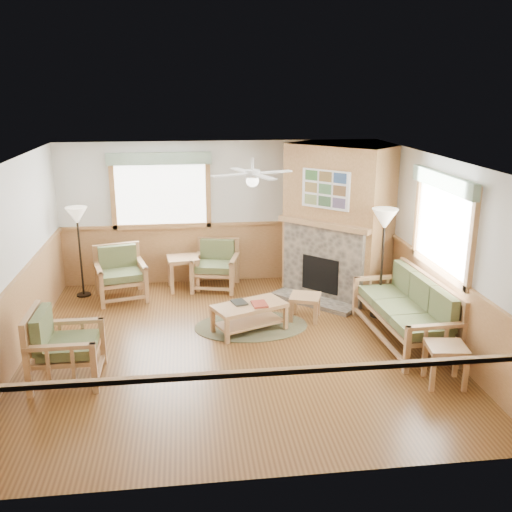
{
  "coord_description": "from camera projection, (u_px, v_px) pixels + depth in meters",
  "views": [
    {
      "loc": [
        -0.63,
        -7.64,
        3.65
      ],
      "look_at": [
        0.4,
        0.7,
        1.15
      ],
      "focal_mm": 40.0,
      "sensor_mm": 36.0,
      "label": 1
    }
  ],
  "objects": [
    {
      "name": "wall_front",
      "position": [
        262.0,
        352.0,
        5.14
      ],
      "size": [
        6.0,
        0.02,
        2.7
      ],
      "primitive_type": "cube",
      "color": "silver",
      "rests_on": "floor"
    },
    {
      "name": "footstool",
      "position": [
        305.0,
        307.0,
        9.28
      ],
      "size": [
        0.6,
        0.6,
        0.41
      ],
      "primitive_type": null,
      "rotation": [
        0.0,
        0.0,
        -0.34
      ],
      "color": "#A77A4E",
      "rests_on": "floor"
    },
    {
      "name": "floor_lamp_right",
      "position": [
        382.0,
        263.0,
        9.2
      ],
      "size": [
        0.43,
        0.43,
        1.82
      ],
      "primitive_type": null,
      "rotation": [
        0.0,
        0.0,
        0.03
      ],
      "color": "black",
      "rests_on": "floor"
    },
    {
      "name": "book_dark",
      "position": [
        239.0,
        302.0,
        8.79
      ],
      "size": [
        0.27,
        0.32,
        0.03
      ],
      "primitive_type": "cube",
      "rotation": [
        0.0,
        0.0,
        0.28
      ],
      "color": "black",
      "rests_on": "coffee_table"
    },
    {
      "name": "window_back",
      "position": [
        159.0,
        151.0,
        10.35
      ],
      "size": [
        1.9,
        0.16,
        1.5
      ],
      "primitive_type": null,
      "color": "white",
      "rests_on": "wall_back"
    },
    {
      "name": "armchair_back_right",
      "position": [
        215.0,
        266.0,
        10.63
      ],
      "size": [
        0.96,
        0.96,
        0.89
      ],
      "primitive_type": null,
      "rotation": [
        0.0,
        0.0,
        -0.24
      ],
      "color": "#A77A4E",
      "rests_on": "floor"
    },
    {
      "name": "sofa",
      "position": [
        404.0,
        309.0,
        8.45
      ],
      "size": [
        2.13,
        0.96,
        0.96
      ],
      "primitive_type": null,
      "rotation": [
        0.0,
        0.0,
        -1.52
      ],
      "color": "#A77A4E",
      "rests_on": "floor"
    },
    {
      "name": "end_table_chairs",
      "position": [
        183.0,
        273.0,
        10.63
      ],
      "size": [
        0.61,
        0.59,
        0.63
      ],
      "primitive_type": null,
      "rotation": [
        0.0,
        0.0,
        0.11
      ],
      "color": "#A77A4E",
      "rests_on": "floor"
    },
    {
      "name": "window_right",
      "position": [
        449.0,
        172.0,
        7.82
      ],
      "size": [
        0.16,
        1.9,
        1.5
      ],
      "primitive_type": null,
      "color": "white",
      "rests_on": "wall_right"
    },
    {
      "name": "braided_rug",
      "position": [
        251.0,
        326.0,
        9.04
      ],
      "size": [
        2.19,
        2.19,
        0.01
      ],
      "primitive_type": "cylinder",
      "rotation": [
        0.0,
        0.0,
        -0.26
      ],
      "color": "#4E4B30",
      "rests_on": "floor"
    },
    {
      "name": "fireplace",
      "position": [
        338.0,
        221.0,
        10.19
      ],
      "size": [
        3.11,
        3.11,
        2.7
      ],
      "primitive_type": null,
      "rotation": [
        0.0,
        0.0,
        -0.79
      ],
      "color": "#A27242",
      "rests_on": "floor"
    },
    {
      "name": "book_red",
      "position": [
        260.0,
        303.0,
        8.71
      ],
      "size": [
        0.25,
        0.32,
        0.03
      ],
      "primitive_type": "cube",
      "rotation": [
        0.0,
        0.0,
        0.1
      ],
      "color": "maroon",
      "rests_on": "coffee_table"
    },
    {
      "name": "coffee_table",
      "position": [
        249.0,
        318.0,
        8.81
      ],
      "size": [
        1.24,
        0.95,
        0.44
      ],
      "primitive_type": null,
      "rotation": [
        0.0,
        0.0,
        0.41
      ],
      "color": "#A77A4E",
      "rests_on": "floor"
    },
    {
      "name": "armchair_left",
      "position": [
        66.0,
        345.0,
        7.27
      ],
      "size": [
        0.86,
        0.86,
        0.96
      ],
      "primitive_type": null,
      "rotation": [
        0.0,
        0.0,
        1.57
      ],
      "color": "#A77A4E",
      "rests_on": "floor"
    },
    {
      "name": "wall_right",
      "position": [
        438.0,
        250.0,
        8.35
      ],
      "size": [
        0.02,
        6.0,
        2.7
      ],
      "primitive_type": "cube",
      "color": "silver",
      "rests_on": "floor"
    },
    {
      "name": "ceiling",
      "position": [
        233.0,
        161.0,
        7.61
      ],
      "size": [
        6.0,
        6.0,
        0.01
      ],
      "primitive_type": "cube",
      "color": "white",
      "rests_on": "floor"
    },
    {
      "name": "wall_left",
      "position": [
        11.0,
        265.0,
        7.64
      ],
      "size": [
        0.02,
        6.0,
        2.7
      ],
      "primitive_type": "cube",
      "color": "silver",
      "rests_on": "floor"
    },
    {
      "name": "armchair_back_left",
      "position": [
        121.0,
        274.0,
        10.1
      ],
      "size": [
        1.01,
        1.01,
        0.93
      ],
      "primitive_type": null,
      "rotation": [
        0.0,
        0.0,
        0.25
      ],
      "color": "#A77A4E",
      "rests_on": "floor"
    },
    {
      "name": "wall_back",
      "position": [
        220.0,
        213.0,
        10.85
      ],
      "size": [
        6.0,
        0.02,
        2.7
      ],
      "primitive_type": "cube",
      "color": "silver",
      "rests_on": "floor"
    },
    {
      "name": "end_table_sofa",
      "position": [
        445.0,
        365.0,
        7.22
      ],
      "size": [
        0.54,
        0.52,
        0.54
      ],
      "primitive_type": null,
      "rotation": [
        0.0,
        0.0,
        -0.15
      ],
      "color": "#A77A4E",
      "rests_on": "floor"
    },
    {
      "name": "floor",
      "position": [
        235.0,
        346.0,
        8.38
      ],
      "size": [
        6.0,
        6.0,
        0.01
      ],
      "primitive_type": "cube",
      "color": "brown",
      "rests_on": "ground"
    },
    {
      "name": "floor_lamp_left",
      "position": [
        80.0,
        252.0,
        10.15
      ],
      "size": [
        0.49,
        0.49,
        1.65
      ],
      "primitive_type": null,
      "rotation": [
        0.0,
        0.0,
        -0.38
      ],
      "color": "black",
      "rests_on": "floor"
    },
    {
      "name": "ceiling_fan",
      "position": [
        252.0,
        161.0,
        7.95
      ],
      "size": [
        1.59,
        1.59,
        0.36
      ],
      "primitive_type": null,
      "rotation": [
        0.0,
        0.0,
        0.35
      ],
      "color": "white",
      "rests_on": "ceiling"
    },
    {
      "name": "wainscot",
      "position": [
        234.0,
        310.0,
        8.23
      ],
      "size": [
        6.0,
        6.0,
        1.1
      ],
      "primitive_type": null,
      "color": "#A27242",
      "rests_on": "floor"
    }
  ]
}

